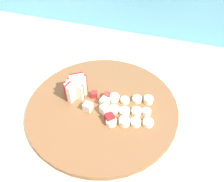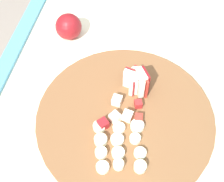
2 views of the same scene
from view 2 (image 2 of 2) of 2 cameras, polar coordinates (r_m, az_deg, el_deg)
tiled_countertop at (r=1.16m, az=4.14°, el=-11.32°), size 1.50×0.75×0.92m
cutting_board at (r=0.69m, az=2.47°, el=-5.01°), size 0.40×0.40×0.01m
apple_wedge_fan at (r=0.71m, az=4.84°, el=1.92°), size 0.06×0.06×0.07m
apple_dice_pile at (r=0.68m, az=1.57°, el=-4.24°), size 0.09×0.10×0.02m
banana_slice_rows at (r=0.65m, az=1.22°, el=-10.13°), size 0.13×0.13×0.02m
whole_apple at (r=0.84m, az=-8.13°, el=11.84°), size 0.07×0.07×0.07m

